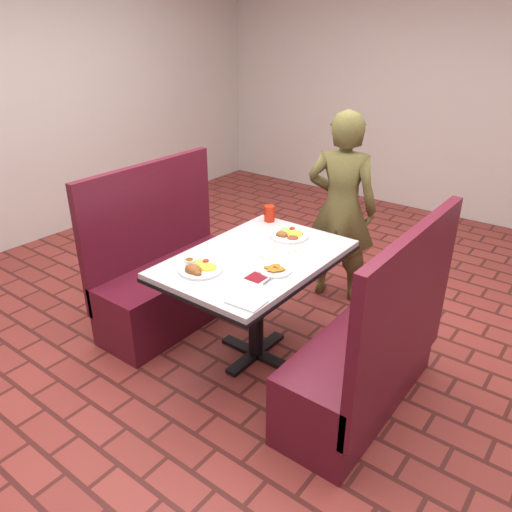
# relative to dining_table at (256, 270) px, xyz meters

# --- Properties ---
(room) EXTENTS (7.00, 7.04, 2.82)m
(room) POSITION_rel_dining_table_xyz_m (0.00, 0.00, 1.26)
(room) COLOR maroon
(room) RESTS_ON ground
(dining_table) EXTENTS (0.81, 1.21, 0.75)m
(dining_table) POSITION_rel_dining_table_xyz_m (0.00, 0.00, 0.00)
(dining_table) COLOR #B6B8BB
(dining_table) RESTS_ON ground
(booth_bench_left) EXTENTS (0.47, 1.20, 1.17)m
(booth_bench_left) POSITION_rel_dining_table_xyz_m (-0.80, 0.00, -0.32)
(booth_bench_left) COLOR #581424
(booth_bench_left) RESTS_ON ground
(booth_bench_right) EXTENTS (0.47, 1.20, 1.17)m
(booth_bench_right) POSITION_rel_dining_table_xyz_m (0.80, 0.00, -0.32)
(booth_bench_right) COLOR #581424
(booth_bench_right) RESTS_ON ground
(diner_person) EXTENTS (0.62, 0.49, 1.50)m
(diner_person) POSITION_rel_dining_table_xyz_m (0.01, 1.07, 0.10)
(diner_person) COLOR brown
(diner_person) RESTS_ON ground
(near_dinner_plate) EXTENTS (0.25, 0.25, 0.08)m
(near_dinner_plate) POSITION_rel_dining_table_xyz_m (-0.14, -0.36, 0.12)
(near_dinner_plate) COLOR white
(near_dinner_plate) RESTS_ON dining_table
(far_dinner_plate) EXTENTS (0.26, 0.26, 0.07)m
(far_dinner_plate) POSITION_rel_dining_table_xyz_m (-0.01, 0.38, 0.12)
(far_dinner_plate) COLOR white
(far_dinner_plate) RESTS_ON dining_table
(plantain_plate) EXTENTS (0.19, 0.19, 0.03)m
(plantain_plate) POSITION_rel_dining_table_xyz_m (0.21, -0.10, 0.11)
(plantain_plate) COLOR white
(plantain_plate) RESTS_ON dining_table
(maroon_napkin) EXTENTS (0.10, 0.10, 0.00)m
(maroon_napkin) POSITION_rel_dining_table_xyz_m (0.17, -0.22, 0.10)
(maroon_napkin) COLOR maroon
(maroon_napkin) RESTS_ON dining_table
(spoon_utensil) EXTENTS (0.02, 0.13, 0.00)m
(spoon_utensil) POSITION_rel_dining_table_xyz_m (0.26, -0.21, 0.10)
(spoon_utensil) COLOR silver
(spoon_utensil) RESTS_ON dining_table
(red_tumbler) EXTENTS (0.08, 0.08, 0.11)m
(red_tumbler) POSITION_rel_dining_table_xyz_m (-0.28, 0.53, 0.15)
(red_tumbler) COLOR #B9200C
(red_tumbler) RESTS_ON dining_table
(paper_napkin) EXTENTS (0.19, 0.15, 0.01)m
(paper_napkin) POSITION_rel_dining_table_xyz_m (0.30, -0.47, 0.10)
(paper_napkin) COLOR white
(paper_napkin) RESTS_ON dining_table
(knife_utensil) EXTENTS (0.05, 0.15, 0.00)m
(knife_utensil) POSITION_rel_dining_table_xyz_m (-0.10, -0.35, 0.10)
(knife_utensil) COLOR silver
(knife_utensil) RESTS_ON dining_table
(fork_utensil) EXTENTS (0.02, 0.16, 0.00)m
(fork_utensil) POSITION_rel_dining_table_xyz_m (-0.10, -0.40, 0.11)
(fork_utensil) COLOR #BBBBC0
(fork_utensil) RESTS_ON dining_table
(lettuce_shreds) EXTENTS (0.28, 0.32, 0.00)m
(lettuce_shreds) POSITION_rel_dining_table_xyz_m (0.04, 0.06, 0.10)
(lettuce_shreds) COLOR #89AC44
(lettuce_shreds) RESTS_ON dining_table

